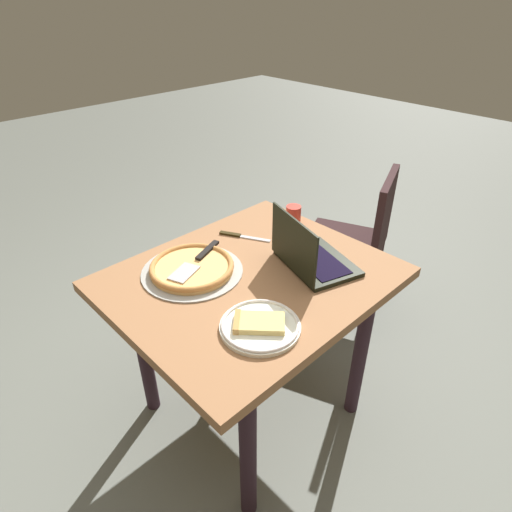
% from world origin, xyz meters
% --- Properties ---
extents(ground_plane, '(12.00, 12.00, 0.00)m').
position_xyz_m(ground_plane, '(0.00, 0.00, 0.00)').
color(ground_plane, slate).
extents(dining_table, '(1.01, 0.85, 0.75)m').
position_xyz_m(dining_table, '(0.00, 0.00, 0.65)').
color(dining_table, '#976641').
rests_on(dining_table, ground_plane).
extents(laptop, '(0.31, 0.36, 0.23)m').
position_xyz_m(laptop, '(-0.20, 0.12, 0.80)').
color(laptop, black).
rests_on(laptop, dining_table).
extents(pizza_plate, '(0.26, 0.26, 0.04)m').
position_xyz_m(pizza_plate, '(0.18, 0.24, 0.77)').
color(pizza_plate, white).
rests_on(pizza_plate, dining_table).
extents(pizza_tray, '(0.38, 0.38, 0.04)m').
position_xyz_m(pizza_tray, '(0.15, -0.17, 0.77)').
color(pizza_tray, '#A6A59F').
rests_on(pizza_tray, dining_table).
extents(table_knife, '(0.12, 0.21, 0.01)m').
position_xyz_m(table_knife, '(-0.16, -0.24, 0.76)').
color(table_knife, silver).
rests_on(table_knife, dining_table).
extents(drink_cup, '(0.07, 0.07, 0.09)m').
position_xyz_m(drink_cup, '(-0.41, -0.15, 0.80)').
color(drink_cup, red).
rests_on(drink_cup, dining_table).
extents(chair_near, '(0.55, 0.55, 0.87)m').
position_xyz_m(chair_near, '(-0.91, -0.11, 0.50)').
color(chair_near, '#2F1B1C').
rests_on(chair_near, ground_plane).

